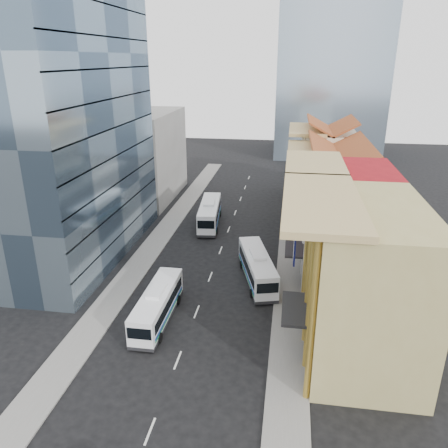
% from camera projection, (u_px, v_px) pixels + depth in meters
% --- Properties ---
extents(ground, '(200.00, 200.00, 0.00)m').
position_uv_depth(ground, '(174.00, 369.00, 33.00)').
color(ground, black).
rests_on(ground, ground).
extents(sidewalk_right, '(3.00, 90.00, 0.15)m').
position_uv_depth(sidewalk_right, '(291.00, 254.00, 52.09)').
color(sidewalk_right, slate).
rests_on(sidewalk_right, ground).
extents(sidewalk_left, '(3.00, 90.00, 0.15)m').
position_uv_depth(sidewalk_left, '(153.00, 245.00, 54.50)').
color(sidewalk_left, slate).
rests_on(sidewalk_left, ground).
extents(shophouse_tan, '(8.00, 14.00, 12.00)m').
position_uv_depth(shophouse_tan, '(365.00, 280.00, 33.49)').
color(shophouse_tan, tan).
rests_on(shophouse_tan, ground).
extents(shophouse_red, '(8.00, 10.00, 12.00)m').
position_uv_depth(shophouse_red, '(348.00, 225.00, 44.58)').
color(shophouse_red, maroon).
rests_on(shophouse_red, ground).
extents(shophouse_cream_near, '(8.00, 9.00, 10.00)m').
position_uv_depth(shophouse_cream_near, '(338.00, 205.00, 53.71)').
color(shophouse_cream_near, beige).
rests_on(shophouse_cream_near, ground).
extents(shophouse_cream_mid, '(8.00, 9.00, 10.00)m').
position_uv_depth(shophouse_cream_mid, '(333.00, 186.00, 62.02)').
color(shophouse_cream_mid, beige).
rests_on(shophouse_cream_mid, ground).
extents(shophouse_cream_far, '(8.00, 12.00, 11.00)m').
position_uv_depth(shophouse_cream_far, '(328.00, 165.00, 71.54)').
color(shophouse_cream_far, beige).
rests_on(shophouse_cream_far, ground).
extents(office_tower, '(12.00, 26.00, 30.00)m').
position_uv_depth(office_tower, '(62.00, 126.00, 47.61)').
color(office_tower, '#405365').
rests_on(office_tower, ground).
extents(office_block_far, '(10.00, 18.00, 14.00)m').
position_uv_depth(office_block_far, '(144.00, 156.00, 71.57)').
color(office_block_far, gray).
rests_on(office_block_far, ground).
extents(bus_left_near, '(2.29, 9.74, 3.12)m').
position_uv_depth(bus_left_near, '(157.00, 305.00, 38.60)').
color(bus_left_near, white).
rests_on(bus_left_near, ground).
extents(bus_left_far, '(3.55, 11.01, 3.47)m').
position_uv_depth(bus_left_far, '(210.00, 213.00, 60.89)').
color(bus_left_far, silver).
rests_on(bus_left_far, ground).
extents(bus_right, '(5.06, 10.50, 3.28)m').
position_uv_depth(bus_right, '(257.00, 267.00, 45.41)').
color(bus_right, silver).
rests_on(bus_right, ground).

